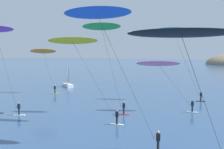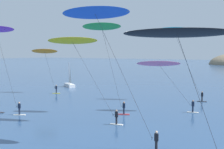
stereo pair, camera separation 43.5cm
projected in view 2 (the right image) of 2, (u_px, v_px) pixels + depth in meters
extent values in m
cube|color=white|center=(69.00, 85.00, 65.74)|extent=(4.77, 3.82, 0.70)
cone|color=white|center=(67.00, 84.00, 67.93)|extent=(2.17, 1.75, 0.67)
cylinder|color=#B2B2B7|center=(69.00, 73.00, 65.79)|extent=(0.12, 0.12, 5.00)
pyramid|color=white|center=(70.00, 74.00, 64.98)|extent=(1.54, 1.06, 4.25)
cylinder|color=#A5A5AD|center=(70.00, 83.00, 65.15)|extent=(1.54, 1.06, 0.08)
cube|color=yellow|center=(56.00, 93.00, 55.10)|extent=(1.48, 1.13, 0.08)
cylinder|color=#192338|center=(56.00, 91.00, 55.07)|extent=(0.22, 0.22, 0.80)
cube|color=#192338|center=(56.00, 87.00, 55.01)|extent=(0.39, 0.31, 0.60)
sphere|color=tan|center=(56.00, 85.00, 54.98)|extent=(0.22, 0.22, 0.22)
cylinder|color=black|center=(55.00, 88.00, 55.09)|extent=(0.24, 0.53, 0.04)
ellipsoid|color=orange|center=(44.00, 51.00, 54.88)|extent=(5.57, 3.40, 1.03)
cylinder|color=#0F7FE5|center=(44.00, 51.00, 54.88)|extent=(4.82, 2.04, 0.16)
cylinder|color=#333338|center=(50.00, 70.00, 54.99)|extent=(1.88, 0.77, 7.14)
ellipsoid|color=black|center=(177.00, 33.00, 15.88)|extent=(6.29, 3.22, 0.65)
cylinder|color=white|center=(177.00, 32.00, 15.87)|extent=(5.63, 2.07, 0.16)
cylinder|color=#333338|center=(202.00, 106.00, 15.87)|extent=(2.75, 0.97, 8.04)
cylinder|color=black|center=(156.00, 146.00, 22.89)|extent=(0.22, 0.22, 0.80)
cube|color=black|center=(156.00, 137.00, 22.83)|extent=(0.39, 0.30, 0.60)
sphere|color=beige|center=(156.00, 132.00, 22.80)|extent=(0.22, 0.22, 0.22)
cylinder|color=black|center=(152.00, 138.00, 22.93)|extent=(0.21, 0.54, 0.04)
ellipsoid|color=blue|center=(95.00, 13.00, 23.32)|extent=(6.01, 3.12, 1.06)
cylinder|color=gold|center=(95.00, 12.00, 23.32)|extent=(5.36, 1.87, 0.16)
cylinder|color=#333338|center=(123.00, 76.00, 23.13)|extent=(4.63, 1.52, 10.23)
cube|color=silver|center=(116.00, 124.00, 31.32)|extent=(1.55, 0.76, 0.08)
cylinder|color=black|center=(116.00, 121.00, 31.28)|extent=(0.22, 0.22, 0.80)
cube|color=black|center=(116.00, 114.00, 31.23)|extent=(0.39, 0.31, 0.60)
sphere|color=tan|center=(116.00, 111.00, 31.19)|extent=(0.22, 0.22, 0.22)
cylinder|color=black|center=(113.00, 115.00, 31.31)|extent=(0.23, 0.53, 0.04)
ellipsoid|color=yellow|center=(72.00, 41.00, 31.66)|extent=(5.95, 3.13, 0.92)
cylinder|color=#1432E0|center=(72.00, 40.00, 31.65)|extent=(5.32, 2.09, 0.16)
cylinder|color=#333338|center=(93.00, 78.00, 31.49)|extent=(4.52, 1.69, 8.26)
cube|color=#2D2D33|center=(202.00, 101.00, 45.96)|extent=(1.55, 0.85, 0.08)
cylinder|color=black|center=(202.00, 99.00, 45.92)|extent=(0.22, 0.22, 0.80)
cube|color=black|center=(202.00, 95.00, 45.87)|extent=(0.39, 0.32, 0.60)
sphere|color=#9E7051|center=(202.00, 92.00, 45.83)|extent=(0.22, 0.22, 0.22)
cylinder|color=black|center=(200.00, 95.00, 45.93)|extent=(0.25, 0.52, 0.04)
ellipsoid|color=#23B2C6|center=(174.00, 30.00, 45.79)|extent=(5.57, 3.31, 0.94)
cylinder|color=#DB4C38|center=(174.00, 29.00, 45.78)|extent=(4.90, 2.22, 0.16)
cylinder|color=#333338|center=(187.00, 63.00, 45.86)|extent=(4.07, 1.76, 10.60)
cube|color=silver|center=(193.00, 112.00, 37.60)|extent=(1.55, 0.73, 0.08)
cylinder|color=#192338|center=(193.00, 109.00, 37.56)|extent=(0.22, 0.22, 0.80)
cube|color=#192338|center=(193.00, 104.00, 37.51)|extent=(0.39, 0.33, 0.60)
sphere|color=#9E7051|center=(193.00, 101.00, 37.48)|extent=(0.22, 0.22, 0.22)
cylinder|color=black|center=(190.00, 105.00, 37.56)|extent=(0.27, 0.51, 0.04)
ellipsoid|color=pink|center=(158.00, 64.00, 37.63)|extent=(5.84, 3.73, 0.90)
cylinder|color=#14895B|center=(158.00, 63.00, 37.63)|extent=(5.07, 2.55, 0.16)
cylinder|color=#333338|center=(174.00, 85.00, 37.60)|extent=(3.89, 1.88, 5.43)
cube|color=silver|center=(20.00, 115.00, 36.13)|extent=(1.49, 1.12, 0.08)
cylinder|color=#192338|center=(19.00, 111.00, 36.10)|extent=(0.22, 0.22, 0.80)
cube|color=#192338|center=(19.00, 106.00, 36.04)|extent=(0.39, 0.33, 0.60)
sphere|color=tan|center=(19.00, 103.00, 36.01)|extent=(0.22, 0.22, 0.22)
cylinder|color=black|center=(17.00, 107.00, 36.09)|extent=(0.28, 0.51, 0.04)
cylinder|color=#333338|center=(6.00, 69.00, 35.81)|extent=(2.24, 1.15, 9.85)
cube|color=red|center=(124.00, 114.00, 36.42)|extent=(1.52, 1.03, 0.08)
cylinder|color=#192338|center=(124.00, 111.00, 36.39)|extent=(0.22, 0.22, 0.80)
cube|color=#192338|center=(124.00, 106.00, 36.33)|extent=(0.39, 0.32, 0.60)
sphere|color=#9E7051|center=(124.00, 102.00, 36.30)|extent=(0.22, 0.22, 0.22)
cylinder|color=black|center=(121.00, 106.00, 36.40)|extent=(0.26, 0.52, 0.04)
ellipsoid|color=green|center=(101.00, 26.00, 35.97)|extent=(5.15, 3.27, 1.04)
cylinder|color=#D660B7|center=(101.00, 26.00, 35.97)|extent=(4.44, 2.06, 0.16)
cylinder|color=#333338|center=(111.00, 67.00, 36.19)|extent=(2.40, 1.07, 10.24)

